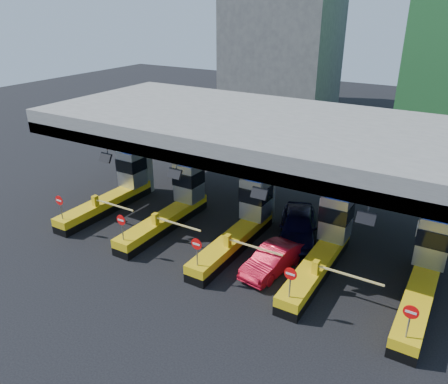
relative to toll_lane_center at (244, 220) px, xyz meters
The scene contains 10 objects.
ground 1.42m from the toll_lane_center, 90.42° to the right, with size 120.00×120.00×0.00m, color black.
toll_canopy 5.40m from the toll_lane_center, 90.02° to the left, with size 28.00×12.09×7.00m.
toll_lane_far_left 10.00m from the toll_lane_center, behind, with size 4.43×8.00×4.16m.
toll_lane_left 5.00m from the toll_lane_center, behind, with size 4.43×8.00×4.16m.
toll_lane_center is the anchor object (origin of this frame).
toll_lane_right 5.00m from the toll_lane_center, ahead, with size 4.43×8.00×4.16m.
toll_lane_far_right 10.00m from the toll_lane_center, ahead, with size 4.43×8.00×4.16m.
bg_building_concrete 39.11m from the toll_lane_center, 111.40° to the left, with size 14.00×10.00×18.00m, color #4C4C49.
van 3.29m from the toll_lane_center, 33.77° to the left, with size 2.19×5.44×1.85m, color black.
red_car 3.54m from the toll_lane_center, 35.12° to the right, with size 1.49×4.26×1.40m, color #AB0D21.
Camera 1 is at (10.79, -19.95, 13.22)m, focal length 35.00 mm.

